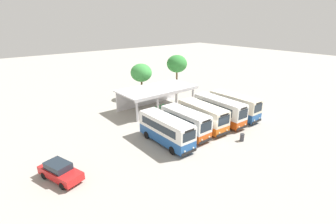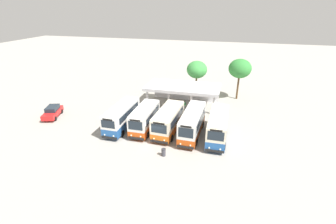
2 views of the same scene
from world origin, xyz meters
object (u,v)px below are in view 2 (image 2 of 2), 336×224
at_px(city_bus_middle_cream, 168,120).
at_px(waiting_chair_middle_seat, 180,104).
at_px(waiting_chair_end_by_column, 172,103).
at_px(litter_bin_apron, 164,152).
at_px(city_bus_nearest_orange, 122,116).
at_px(city_bus_fifth_blue, 218,126).
at_px(city_bus_second_in_row, 145,118).
at_px(parked_car_flank, 53,112).
at_px(city_bus_fourth_amber, 192,122).
at_px(waiting_chair_second_from_end, 176,104).
at_px(waiting_chair_fourth_seat, 184,104).

distance_m(city_bus_middle_cream, waiting_chair_middle_seat, 8.75).
relative_size(waiting_chair_end_by_column, litter_bin_apron, 0.96).
bearing_deg(waiting_chair_end_by_column, city_bus_middle_cream, -78.86).
relative_size(city_bus_nearest_orange, city_bus_fifth_blue, 1.02).
height_order(city_bus_middle_cream, litter_bin_apron, city_bus_middle_cream).
relative_size(city_bus_nearest_orange, city_bus_second_in_row, 1.14).
distance_m(city_bus_second_in_row, waiting_chair_middle_seat, 9.39).
height_order(parked_car_flank, waiting_chair_end_by_column, parked_car_flank).
xyz_separation_m(city_bus_fourth_amber, city_bus_fifth_blue, (3.18, -0.09, -0.02)).
distance_m(city_bus_nearest_orange, parked_car_flank, 11.61).
bearing_deg(city_bus_second_in_row, waiting_chair_middle_seat, 71.91).
bearing_deg(waiting_chair_middle_seat, parked_car_flank, -154.23).
distance_m(city_bus_second_in_row, waiting_chair_second_from_end, 9.14).
relative_size(city_bus_nearest_orange, waiting_chair_middle_seat, 9.07).
bearing_deg(waiting_chair_end_by_column, city_bus_fifth_blue, -47.66).
relative_size(waiting_chair_fourth_seat, litter_bin_apron, 0.96).
distance_m(city_bus_nearest_orange, waiting_chair_middle_seat, 10.99).
xyz_separation_m(waiting_chair_second_from_end, waiting_chair_middle_seat, (0.71, 0.06, 0.00)).
distance_m(waiting_chair_fourth_seat, litter_bin_apron, 14.27).
relative_size(city_bus_fourth_amber, litter_bin_apron, 8.84).
xyz_separation_m(city_bus_second_in_row, city_bus_middle_cream, (3.18, 0.19, 0.01)).
distance_m(waiting_chair_second_from_end, waiting_chair_fourth_seat, 1.42).
bearing_deg(city_bus_fifth_blue, waiting_chair_second_from_end, 129.93).
bearing_deg(litter_bin_apron, city_bus_second_in_row, 127.33).
bearing_deg(city_bus_fourth_amber, city_bus_fifth_blue, -1.71).
distance_m(city_bus_middle_cream, waiting_chair_fourth_seat, 8.81).
xyz_separation_m(city_bus_fifth_blue, waiting_chair_fourth_seat, (-5.94, 8.90, -1.31)).
relative_size(city_bus_nearest_orange, litter_bin_apron, 8.67).
bearing_deg(city_bus_second_in_row, city_bus_fourth_amber, 0.87).
bearing_deg(parked_car_flank, city_bus_middle_cream, -0.47).
bearing_deg(litter_bin_apron, waiting_chair_fourth_seat, 91.99).
relative_size(city_bus_nearest_orange, waiting_chair_second_from_end, 9.07).
relative_size(city_bus_second_in_row, city_bus_fourth_amber, 0.86).
xyz_separation_m(city_bus_nearest_orange, waiting_chair_fourth_seat, (6.78, 9.13, -1.24)).
xyz_separation_m(waiting_chair_second_from_end, waiting_chair_fourth_seat, (1.42, 0.11, 0.00)).
bearing_deg(city_bus_second_in_row, city_bus_nearest_orange, -175.90).
bearing_deg(parked_car_flank, waiting_chair_second_from_end, 26.56).
bearing_deg(city_bus_second_in_row, city_bus_fifth_blue, 0.01).
height_order(parked_car_flank, waiting_chair_fourth_seat, parked_car_flank).
distance_m(parked_car_flank, litter_bin_apron, 19.68).
distance_m(city_bus_fourth_amber, litter_bin_apron, 6.08).
distance_m(city_bus_second_in_row, waiting_chair_fourth_seat, 9.68).
height_order(city_bus_second_in_row, city_bus_middle_cream, city_bus_middle_cream).
height_order(city_bus_nearest_orange, city_bus_fourth_amber, city_bus_fourth_amber).
bearing_deg(city_bus_nearest_orange, litter_bin_apron, -35.25).
relative_size(city_bus_fourth_amber, waiting_chair_middle_seat, 9.25).
bearing_deg(parked_car_flank, city_bus_fifth_blue, -0.78).
relative_size(city_bus_nearest_orange, waiting_chair_fourth_seat, 9.07).
bearing_deg(city_bus_fifth_blue, city_bus_fourth_amber, 178.29).
bearing_deg(city_bus_fifth_blue, waiting_chair_end_by_column, 132.34).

